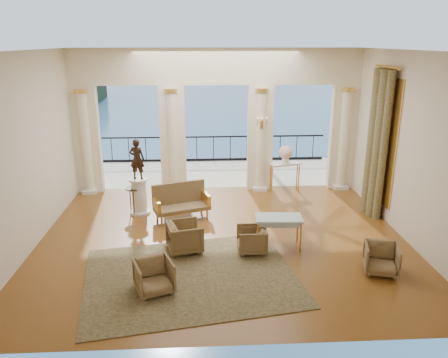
{
  "coord_description": "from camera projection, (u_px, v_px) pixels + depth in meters",
  "views": [
    {
      "loc": [
        -0.5,
        -9.88,
        4.71
      ],
      "look_at": [
        0.06,
        0.6,
        1.37
      ],
      "focal_mm": 35.0,
      "sensor_mm": 36.0,
      "label": 1
    }
  ],
  "objects": [
    {
      "name": "window_frame",
      "position": [
        384.0,
        141.0,
        11.87
      ],
      "size": [
        0.04,
        1.6,
        3.4
      ],
      "primitive_type": "cube",
      "color": "gold",
      "rests_on": "room_walls"
    },
    {
      "name": "floor",
      "position": [
        223.0,
        239.0,
        10.86
      ],
      "size": [
        9.0,
        9.0,
        0.0
      ],
      "primitive_type": "plane",
      "color": "#542A0B",
      "rests_on": "ground"
    },
    {
      "name": "pedestal",
      "position": [
        139.0,
        197.0,
        12.3
      ],
      "size": [
        0.56,
        0.56,
        1.04
      ],
      "color": "silver",
      "rests_on": "ground"
    },
    {
      "name": "curtain",
      "position": [
        377.0,
        144.0,
        11.89
      ],
      "size": [
        0.33,
        1.4,
        4.09
      ],
      "color": "#484424",
      "rests_on": "ground"
    },
    {
      "name": "armchair_d",
      "position": [
        185.0,
        235.0,
        10.12
      ],
      "size": [
        0.87,
        0.9,
        0.78
      ],
      "primitive_type": "imported",
      "rotation": [
        0.0,
        0.0,
        1.81
      ],
      "color": "#43331C",
      "rests_on": "ground"
    },
    {
      "name": "balustrade",
      "position": [
        214.0,
        151.0,
        17.77
      ],
      "size": [
        9.0,
        0.06,
        1.03
      ],
      "color": "black",
      "rests_on": "terrace"
    },
    {
      "name": "rug",
      "position": [
        191.0,
        276.0,
        9.1
      ],
      "size": [
        4.82,
        4.04,
        0.02
      ],
      "primitive_type": "cube",
      "rotation": [
        0.0,
        0.0,
        0.17
      ],
      "color": "#2E311A",
      "rests_on": "ground"
    },
    {
      "name": "urn",
      "position": [
        286.0,
        153.0,
        13.96
      ],
      "size": [
        0.43,
        0.43,
        0.58
      ],
      "color": "white",
      "rests_on": "console_table"
    },
    {
      "name": "headland",
      "position": [
        33.0,
        86.0,
        76.83
      ],
      "size": [
        22.0,
        18.0,
        6.0
      ],
      "primitive_type": "cube",
      "color": "black",
      "rests_on": "sea"
    },
    {
      "name": "room_walls",
      "position": [
        225.0,
        134.0,
        8.92
      ],
      "size": [
        9.0,
        9.0,
        9.0
      ],
      "color": "silver",
      "rests_on": "ground"
    },
    {
      "name": "settee",
      "position": [
        181.0,
        201.0,
        11.97
      ],
      "size": [
        1.62,
        1.09,
        0.99
      ],
      "rotation": [
        0.0,
        0.0,
        0.34
      ],
      "color": "#43331C",
      "rests_on": "ground"
    },
    {
      "name": "armchair_c",
      "position": [
        252.0,
        239.0,
        10.09
      ],
      "size": [
        0.61,
        0.65,
        0.67
      ],
      "primitive_type": "imported",
      "rotation": [
        0.0,
        0.0,
        -1.56
      ],
      "color": "#43331C",
      "rests_on": "ground"
    },
    {
      "name": "armchair_a",
      "position": [
        154.0,
        275.0,
        8.48
      ],
      "size": [
        0.88,
        0.85,
        0.71
      ],
      "primitive_type": "imported",
      "rotation": [
        0.0,
        0.0,
        0.35
      ],
      "color": "#43331C",
      "rests_on": "ground"
    },
    {
      "name": "sea",
      "position": [
        204.0,
        110.0,
        69.76
      ],
      "size": [
        160.0,
        160.0,
        0.0
      ],
      "primitive_type": "plane",
      "color": "#335E96",
      "rests_on": "ground"
    },
    {
      "name": "palm_tree",
      "position": [
        268.0,
        58.0,
        16.0
      ],
      "size": [
        2.0,
        2.0,
        4.5
      ],
      "color": "#4C3823",
      "rests_on": "terrace"
    },
    {
      "name": "wall_sconce",
      "position": [
        262.0,
        124.0,
        13.59
      ],
      "size": [
        0.3,
        0.11,
        0.33
      ],
      "color": "gold",
      "rests_on": "arcade"
    },
    {
      "name": "side_table",
      "position": [
        134.0,
        191.0,
        12.24
      ],
      "size": [
        0.48,
        0.48,
        0.77
      ],
      "color": "black",
      "rests_on": "ground"
    },
    {
      "name": "terrace",
      "position": [
        215.0,
        173.0,
        16.39
      ],
      "size": [
        10.0,
        3.6,
        0.1
      ],
      "primitive_type": "cube",
      "color": "beige",
      "rests_on": "ground"
    },
    {
      "name": "statue",
      "position": [
        137.0,
        159.0,
        11.97
      ],
      "size": [
        0.46,
        0.34,
        1.13
      ],
      "primitive_type": "imported",
      "rotation": [
        0.0,
        0.0,
        2.95
      ],
      "color": "black",
      "rests_on": "pedestal"
    },
    {
      "name": "arcade",
      "position": [
        217.0,
        111.0,
        13.71
      ],
      "size": [
        9.0,
        0.56,
        4.5
      ],
      "color": "#F4E7C1",
      "rests_on": "ground"
    },
    {
      "name": "console_table",
      "position": [
        285.0,
        168.0,
        14.11
      ],
      "size": [
        1.05,
        0.64,
        0.93
      ],
      "rotation": [
        0.0,
        0.0,
        0.29
      ],
      "color": "silver",
      "rests_on": "ground"
    },
    {
      "name": "game_table",
      "position": [
        279.0,
        220.0,
        10.26
      ],
      "size": [
        1.13,
        0.66,
        0.75
      ],
      "rotation": [
        0.0,
        0.0,
        -0.06
      ],
      "color": "#AAC8D5",
      "rests_on": "ground"
    },
    {
      "name": "armchair_b",
      "position": [
        381.0,
        257.0,
        9.18
      ],
      "size": [
        0.83,
        0.8,
        0.7
      ],
      "primitive_type": "imported",
      "rotation": [
        0.0,
        0.0,
        -0.27
      ],
      "color": "#43331C",
      "rests_on": "ground"
    }
  ]
}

